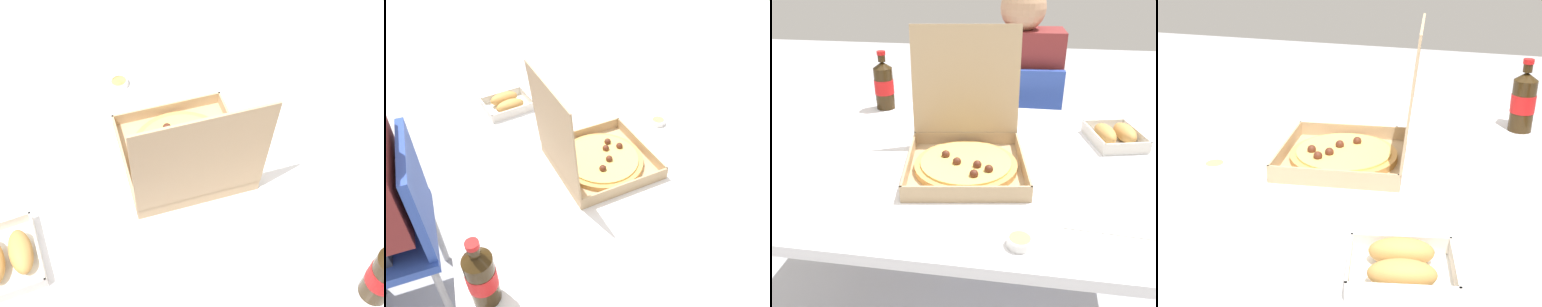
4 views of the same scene
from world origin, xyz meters
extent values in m
cube|color=white|center=(0.00, 0.00, 0.69)|extent=(1.37, 0.90, 0.03)
cylinder|color=#B7B7BC|center=(-0.62, -0.38, 0.34)|extent=(0.05, 0.05, 0.68)
cylinder|color=#B7B7BC|center=(-0.62, 0.38, 0.34)|extent=(0.05, 0.05, 0.68)
cube|color=tan|center=(-0.05, -0.07, 0.71)|extent=(0.37, 0.37, 0.01)
cube|color=tan|center=(-0.03, -0.23, 0.73)|extent=(0.32, 0.05, 0.04)
cube|color=tan|center=(-0.21, -0.10, 0.73)|extent=(0.05, 0.32, 0.04)
cube|color=tan|center=(0.10, -0.05, 0.73)|extent=(0.05, 0.32, 0.04)
cube|color=tan|center=(-0.08, 0.08, 0.73)|extent=(0.32, 0.05, 0.04)
cube|color=tan|center=(-0.08, 0.10, 0.91)|extent=(0.33, 0.08, 0.32)
cylinder|color=tan|center=(-0.05, -0.07, 0.72)|extent=(0.29, 0.29, 0.02)
cylinder|color=#EAC666|center=(-0.05, -0.07, 0.73)|extent=(0.25, 0.25, 0.01)
sphere|color=#562819|center=(0.01, -0.12, 0.74)|extent=(0.02, 0.02, 0.02)
sphere|color=#562819|center=(-0.12, -0.05, 0.74)|extent=(0.02, 0.02, 0.02)
sphere|color=#562819|center=(-0.02, -0.10, 0.74)|extent=(0.02, 0.02, 0.02)
sphere|color=#562819|center=(-0.08, -0.09, 0.74)|extent=(0.02, 0.02, 0.02)
sphere|color=#562819|center=(-0.02, -0.15, 0.74)|extent=(0.02, 0.02, 0.02)
cube|color=white|center=(0.39, 0.18, 0.71)|extent=(0.19, 0.22, 0.00)
cube|color=silver|center=(0.42, 0.09, 0.73)|extent=(0.15, 0.04, 0.03)
cube|color=silver|center=(0.37, 0.27, 0.73)|extent=(0.15, 0.04, 0.03)
cube|color=silver|center=(0.32, 0.17, 0.73)|extent=(0.05, 0.19, 0.03)
cube|color=silver|center=(0.46, 0.20, 0.73)|extent=(0.05, 0.19, 0.03)
ellipsoid|color=tan|center=(0.36, 0.18, 0.74)|extent=(0.08, 0.13, 0.05)
ellipsoid|color=tan|center=(0.43, 0.19, 0.74)|extent=(0.08, 0.13, 0.05)
cylinder|color=#33230F|center=(-0.44, 0.37, 0.79)|extent=(0.07, 0.07, 0.16)
cone|color=#33230F|center=(-0.44, 0.37, 0.88)|extent=(0.07, 0.07, 0.02)
cylinder|color=#33230F|center=(-0.44, 0.37, 0.90)|extent=(0.03, 0.03, 0.02)
cylinder|color=red|center=(-0.44, 0.37, 0.92)|extent=(0.03, 0.03, 0.01)
cylinder|color=red|center=(-0.44, 0.37, 0.79)|extent=(0.07, 0.07, 0.06)
cube|color=white|center=(0.29, -0.23, 0.71)|extent=(0.22, 0.16, 0.00)
cylinder|color=white|center=(0.10, -0.37, 0.72)|extent=(0.06, 0.06, 0.02)
cylinder|color=#DBBC66|center=(0.10, -0.37, 0.72)|extent=(0.05, 0.05, 0.01)
camera|label=1|loc=(0.04, 0.76, 1.84)|focal=47.63mm
camera|label=2|loc=(-0.99, 0.31, 1.61)|focal=35.72mm
camera|label=3|loc=(0.08, -1.02, 1.25)|focal=36.24mm
camera|label=4|loc=(1.12, 0.32, 1.26)|focal=47.05mm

